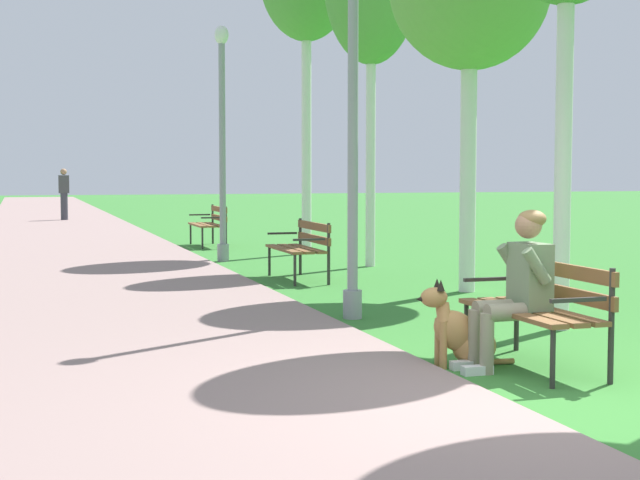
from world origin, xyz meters
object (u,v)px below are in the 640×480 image
Objects in this scene: park_bench_near at (540,303)px; dog_shepherd at (462,334)px; park_bench_far at (210,222)px; lamp_post_mid at (222,140)px; person_seated_on_near_bench at (517,283)px; lamp_post_near at (353,89)px; pedestrian_distant at (64,194)px; park_bench_mid at (302,244)px.

park_bench_near is 1.80× the size of dog_shepherd.
lamp_post_mid is at bearing -97.29° from park_bench_far.
lamp_post_near is (-0.37, 2.82, 1.73)m from person_seated_on_near_bench.
park_bench_far is 3.71m from lamp_post_mid.
park_bench_far is 10.26m from lamp_post_near.
person_seated_on_near_bench is 24.44m from pedestrian_distant.
park_bench_near is 9.69m from lamp_post_mid.
pedestrian_distant is (-2.44, 11.43, 0.33)m from park_bench_far.
lamp_post_mid is at bearing -82.23° from pedestrian_distant.
park_bench_near is 0.32× the size of lamp_post_near.
park_bench_mid is at bearing 88.83° from person_seated_on_near_bench.
lamp_post_mid reaches higher than person_seated_on_near_bench.
lamp_post_mid is at bearing 89.97° from dog_shepherd.
pedestrian_distant is (-2.37, 24.32, 0.16)m from person_seated_on_near_bench.
lamp_post_near is at bearing 97.41° from person_seated_on_near_bench.
park_bench_far is 1.20× the size of person_seated_on_near_bench.
person_seated_on_near_bench is 3.33m from lamp_post_near.
park_bench_near reaches higher than dog_shepherd.
park_bench_mid is 1.00× the size of park_bench_far.
lamp_post_mid is 14.95m from pedestrian_distant.
lamp_post_mid is (-0.57, 9.55, 1.58)m from park_bench_near.
lamp_post_near is (-0.00, 2.60, 2.15)m from dog_shepherd.
lamp_post_mid reaches higher than dog_shepherd.
dog_shepherd is (-0.57, 0.21, -0.25)m from park_bench_near.
park_bench_mid is 6.42m from person_seated_on_near_bench.
park_bench_far is 0.32× the size of lamp_post_near.
park_bench_mid is at bearing 85.41° from dog_shepherd.
lamp_post_near is at bearing -92.46° from park_bench_far.
person_seated_on_near_bench is at bearing -82.59° from lamp_post_near.
dog_shepherd is at bearing -89.98° from lamp_post_near.
park_bench_mid is at bearing -81.10° from lamp_post_mid.
park_bench_mid reaches higher than dog_shepherd.
lamp_post_near is at bearing -97.90° from park_bench_mid.
dog_shepherd is at bearing -91.95° from park_bench_far.
park_bench_mid is at bearing 82.10° from lamp_post_near.
park_bench_near and park_bench_mid have the same top height.
person_seated_on_near_bench is 0.27× the size of lamp_post_near.
lamp_post_near is at bearing -84.67° from pedestrian_distant.
pedestrian_distant is (-2.58, 24.31, 0.33)m from park_bench_near.
pedestrian_distant reaches higher than person_seated_on_near_bench.
lamp_post_mid is at bearing 92.16° from person_seated_on_near_bench.
pedestrian_distant is at bearing 97.77° from lamp_post_mid.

